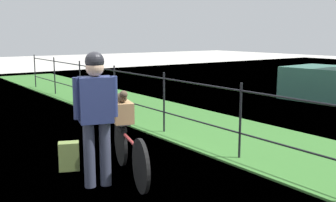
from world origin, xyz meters
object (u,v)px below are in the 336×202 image
at_px(bicycle_main, 129,152).
at_px(wooden_crate, 122,112).
at_px(cyclist_person, 96,108).
at_px(terrier_dog, 122,97).
at_px(backpack_on_paving, 69,156).

bearing_deg(bicycle_main, wooden_crate, 164.02).
bearing_deg(bicycle_main, cyclist_person, -85.37).
xyz_separation_m(bicycle_main, terrier_dog, (-0.36, 0.10, 0.68)).
distance_m(bicycle_main, backpack_on_paving, 0.93).
xyz_separation_m(wooden_crate, cyclist_person, (0.42, -0.59, 0.19)).
distance_m(terrier_dog, backpack_on_paving, 1.12).
bearing_deg(terrier_dog, wooden_crate, 164.02).
bearing_deg(wooden_crate, bicycle_main, -15.98).
bearing_deg(bicycle_main, backpack_on_paving, -143.26).
relative_size(bicycle_main, backpack_on_paving, 4.22).
distance_m(wooden_crate, terrier_dog, 0.22).
bearing_deg(bicycle_main, terrier_dog, 164.02).
bearing_deg(wooden_crate, backpack_on_paving, -118.20).
bearing_deg(backpack_on_paving, cyclist_person, 117.40).
xyz_separation_m(cyclist_person, backpack_on_paving, (-0.78, -0.07, -0.80)).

